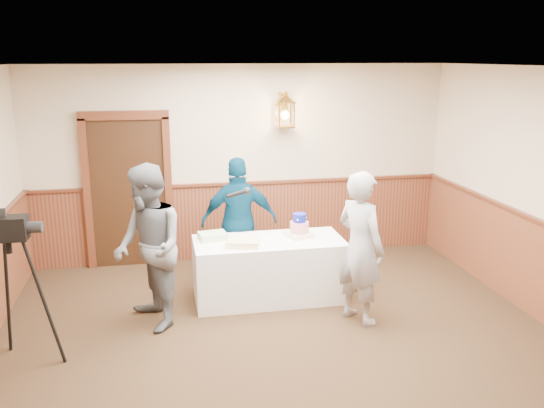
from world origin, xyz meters
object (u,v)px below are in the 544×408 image
(sheet_cake_green, at_px, (213,236))
(tiered_cake, at_px, (299,228))
(interviewer, at_px, (149,248))
(sheet_cake_yellow, at_px, (243,243))
(baker, at_px, (360,248))
(assistant_p, at_px, (239,221))
(tv_camera_rig, at_px, (15,301))
(display_table, at_px, (269,269))

(sheet_cake_green, bearing_deg, tiered_cake, -6.19)
(sheet_cake_green, relative_size, interviewer, 0.18)
(sheet_cake_yellow, relative_size, baker, 0.21)
(tiered_cake, bearing_deg, assistant_p, 142.24)
(baker, bearing_deg, sheet_cake_green, 29.55)
(interviewer, distance_m, tv_camera_rig, 1.41)
(assistant_p, height_order, tv_camera_rig, assistant_p)
(interviewer, distance_m, assistant_p, 1.55)
(display_table, height_order, sheet_cake_green, sheet_cake_green)
(interviewer, bearing_deg, sheet_cake_green, 112.61)
(baker, relative_size, tv_camera_rig, 1.15)
(display_table, distance_m, interviewer, 1.58)
(tiered_cake, relative_size, sheet_cake_yellow, 0.99)
(tiered_cake, bearing_deg, tv_camera_rig, -158.70)
(tiered_cake, height_order, assistant_p, assistant_p)
(sheet_cake_yellow, height_order, assistant_p, assistant_p)
(interviewer, relative_size, assistant_p, 1.08)
(baker, relative_size, assistant_p, 1.03)
(display_table, distance_m, tv_camera_rig, 2.88)
(tiered_cake, relative_size, interviewer, 0.20)
(sheet_cake_green, distance_m, baker, 1.81)
(tiered_cake, relative_size, baker, 0.21)
(sheet_cake_green, relative_size, baker, 0.19)
(tiered_cake, height_order, interviewer, interviewer)
(tiered_cake, xyz_separation_m, tv_camera_rig, (-3.03, -1.18, -0.19))
(interviewer, xyz_separation_m, assistant_p, (1.13, 1.06, -0.07))
(interviewer, bearing_deg, sheet_cake_yellow, 88.25)
(display_table, height_order, sheet_cake_yellow, sheet_cake_yellow)
(display_table, xyz_separation_m, baker, (0.87, -0.79, 0.49))
(sheet_cake_green, xyz_separation_m, tv_camera_rig, (-1.98, -1.30, -0.12))
(sheet_cake_green, height_order, assistant_p, assistant_p)
(assistant_p, xyz_separation_m, tv_camera_rig, (-2.36, -1.70, -0.16))
(sheet_cake_yellow, bearing_deg, interviewer, -163.06)
(tiered_cake, distance_m, sheet_cake_yellow, 0.76)
(tv_camera_rig, bearing_deg, interviewer, 28.93)
(baker, xyz_separation_m, assistant_p, (-1.15, 1.37, -0.03))
(interviewer, height_order, tv_camera_rig, interviewer)
(tiered_cake, bearing_deg, baker, -60.65)
(assistant_p, bearing_deg, sheet_cake_yellow, 88.07)
(baker, distance_m, tv_camera_rig, 3.53)
(tiered_cake, height_order, tv_camera_rig, tv_camera_rig)
(sheet_cake_green, xyz_separation_m, interviewer, (-0.75, -0.66, 0.12))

